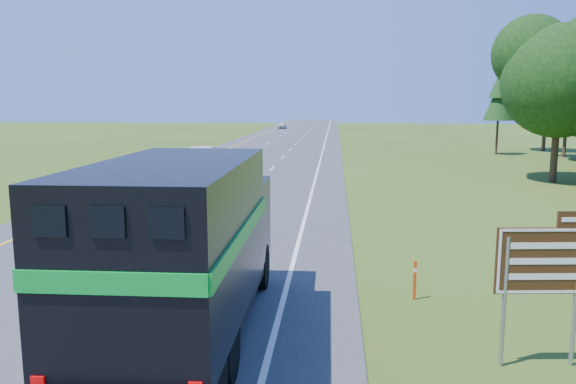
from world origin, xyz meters
name	(u,v)px	position (x,y,z in m)	size (l,w,h in m)	color
road	(255,164)	(0.00, 50.00, 0.02)	(15.00, 260.00, 0.04)	#38383A
lane_markings	(255,164)	(0.00, 50.00, 0.04)	(11.15, 260.00, 0.01)	yellow
horse_truck	(184,245)	(3.60, 13.94, 2.21)	(3.01, 9.20, 4.06)	black
white_suv	(201,160)	(-3.22, 43.69, 1.03)	(3.28, 7.12, 1.98)	silver
far_car	(282,125)	(-4.01, 117.20, 0.73)	(1.64, 4.07, 1.39)	silver
exit_sign	(544,267)	(10.96, 13.40, 2.06)	(1.87, 0.24, 3.18)	gray
delineator	(415,279)	(9.01, 17.11, 0.57)	(0.09, 0.05, 1.07)	red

